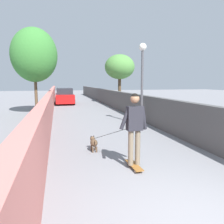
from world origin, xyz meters
name	(u,v)px	position (x,y,z in m)	size (l,w,h in m)	color
ground_plane	(86,110)	(14.00, 0.00, 0.00)	(80.00, 80.00, 0.00)	gray
wall_left	(50,104)	(12.00, 2.51, 0.73)	(48.00, 0.30, 1.47)	#CC726B
fence_right	(126,103)	(12.00, -2.51, 0.70)	(48.00, 0.30, 1.40)	#4C4C4C
tree_right_near	(120,67)	(19.00, -4.06, 3.59)	(2.96, 2.96, 4.83)	#473523
tree_left_mid	(34,55)	(13.00, 3.42, 3.84)	(2.94, 2.94, 5.59)	brown
lamp_post	(142,69)	(7.72, -1.96, 2.74)	(0.36, 0.36, 3.95)	#4C4C51
skateboard	(134,165)	(2.57, 0.27, 0.07)	(0.80, 0.22, 0.08)	brown
person_skateboarder	(135,123)	(2.57, 0.27, 1.13)	(0.23, 0.71, 1.77)	#726651
dog	(94,142)	(4.15, 1.01, 0.28)	(1.87, 0.87, 1.06)	brown
car_near	(65,97)	(19.51, 1.36, 0.71)	(3.91, 1.80, 1.54)	#B71414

